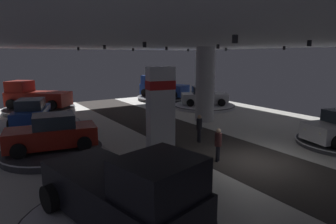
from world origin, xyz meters
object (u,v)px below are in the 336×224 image
object	(u,v)px
display_platform_far_right	(204,106)
display_car_far_left	(32,113)
display_platform_mid_left	(53,151)
brand_sign_pylon	(161,119)
pickup_truck_near_left	(125,193)
column_right	(205,84)
pickup_truck_deep_left	(35,97)
display_platform_deep_left	(40,109)
display_platform_far_left	(33,126)
visitor_walking_far	(218,143)
display_platform_deep_right	(164,98)
pickup_truck_deep_right	(162,88)
display_car_far_right	(204,97)
display_car_mid_left	(52,133)
display_platform_near_left	(119,223)
visitor_walking_near	(199,127)

from	to	relation	value
display_platform_far_right	display_car_far_left	bearing A→B (deg)	179.44
display_platform_far_right	display_platform_mid_left	size ratio (longest dim) A/B	1.17
brand_sign_pylon	pickup_truck_near_left	xyz separation A→B (m)	(-3.14, -3.18, -1.12)
column_right	display_car_far_left	distance (m)	12.19
display_platform_far_right	pickup_truck_deep_left	bearing A→B (deg)	153.14
display_platform_deep_left	display_car_far_left	size ratio (longest dim) A/B	1.33
display_platform_far_left	display_platform_mid_left	world-z (taller)	display_platform_far_left
pickup_truck_deep_left	visitor_walking_far	distance (m)	18.55
column_right	display_platform_mid_left	world-z (taller)	column_right
brand_sign_pylon	visitor_walking_far	size ratio (longest dim) A/B	2.79
display_platform_deep_left	display_platform_deep_right	size ratio (longest dim) A/B	1.00
column_right	pickup_truck_near_left	world-z (taller)	column_right
column_right	pickup_truck_deep_right	size ratio (longest dim) A/B	0.97
pickup_truck_deep_left	display_car_far_right	world-z (taller)	pickup_truck_deep_left
display_platform_deep_left	display_car_mid_left	distance (m)	12.62
display_car_far_left	pickup_truck_deep_right	world-z (taller)	pickup_truck_deep_right
display_car_far_right	display_car_mid_left	world-z (taller)	display_car_mid_left
pickup_truck_deep_left	display_platform_near_left	size ratio (longest dim) A/B	0.95
visitor_walking_near	brand_sign_pylon	bearing A→B (deg)	-150.12
display_platform_mid_left	visitor_walking_far	world-z (taller)	visitor_walking_far
display_platform_mid_left	visitor_walking_near	world-z (taller)	visitor_walking_near
display_car_far_left	display_car_mid_left	world-z (taller)	display_car_far_left
column_right	display_platform_near_left	size ratio (longest dim) A/B	0.97
display_car_far_right	display_platform_far_left	bearing A→B (deg)	179.39
pickup_truck_deep_left	pickup_truck_near_left	world-z (taller)	pickup_truck_deep_left
column_right	display_platform_far_left	world-z (taller)	column_right
display_platform_near_left	visitor_walking_near	world-z (taller)	visitor_walking_near
display_platform_far_right	display_car_mid_left	size ratio (longest dim) A/B	1.29
display_platform_mid_left	visitor_walking_far	size ratio (longest dim) A/B	3.08
brand_sign_pylon	display_car_far_left	size ratio (longest dim) A/B	0.97
pickup_truck_deep_right	display_platform_near_left	bearing A→B (deg)	-124.90
pickup_truck_deep_right	visitor_walking_near	distance (m)	16.47
column_right	display_platform_mid_left	xyz separation A→B (m)	(-11.29, -1.75, -2.55)
display_platform_far_left	visitor_walking_far	world-z (taller)	visitor_walking_far
display_platform_deep_left	pickup_truck_near_left	xyz separation A→B (m)	(-1.14, -20.27, 0.97)
display_platform_deep_left	display_platform_mid_left	xyz separation A→B (m)	(-1.47, -12.50, -0.01)
pickup_truck_deep_right	visitor_walking_near	bearing A→B (deg)	-114.58
display_car_far_left	visitor_walking_far	xyz separation A→B (m)	(6.30, -11.13, -0.23)
visitor_walking_near	column_right	bearing A→B (deg)	46.68
display_platform_near_left	display_car_far_right	world-z (taller)	display_car_far_right
display_platform_near_left	display_car_far_right	bearing A→B (deg)	42.67
display_car_far_left	display_car_far_right	distance (m)	14.76
display_platform_deep_right	pickup_truck_deep_left	bearing A→B (deg)	178.59
display_platform_far_left	display_platform_mid_left	size ratio (longest dim) A/B	1.24
display_car_far_right	display_car_mid_left	bearing A→B (deg)	-158.22
display_car_far_right	display_car_mid_left	distance (m)	15.84
pickup_truck_deep_left	display_car_far_left	size ratio (longest dim) A/B	1.18
display_platform_far_left	display_car_mid_left	world-z (taller)	display_car_mid_left
display_platform_far_left	display_car_mid_left	distance (m)	6.10
visitor_walking_near	pickup_truck_deep_left	bearing A→B (deg)	112.56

